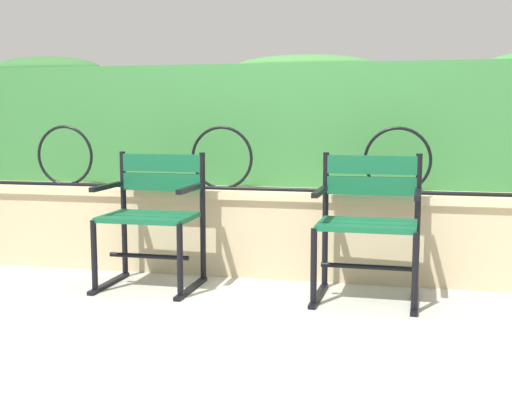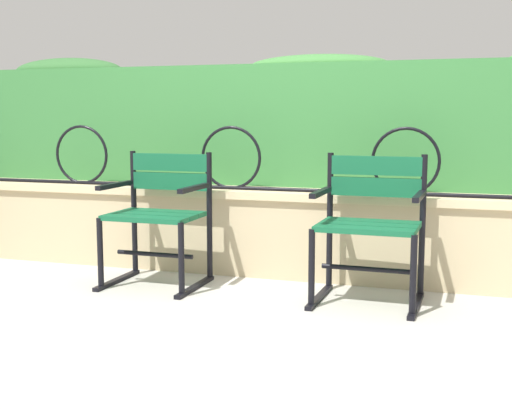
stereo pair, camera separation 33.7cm
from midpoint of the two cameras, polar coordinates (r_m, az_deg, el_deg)
name	(u,v)px [view 2 (the right image)]	position (r m, az deg, el deg)	size (l,w,h in m)	color
ground_plane	(252,303)	(3.86, 2.19, -8.27)	(60.00, 60.00, 0.00)	#BCB7AD
stone_wall	(287,232)	(4.49, 4.77, -2.29)	(6.69, 0.41, 0.57)	#C6B289
iron_arch_fence	(240,163)	(4.45, 0.78, 3.55)	(6.16, 0.02, 0.42)	black
hedge_row	(303,121)	(4.86, 5.94, 7.06)	(6.55, 0.53, 0.94)	#387A3D
park_chair_left	(159,212)	(4.24, -5.90, -0.60)	(0.58, 0.53, 0.82)	#145B38
park_chair_right	(370,222)	(3.91, 12.08, -1.39)	(0.59, 0.53, 0.83)	#145B38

